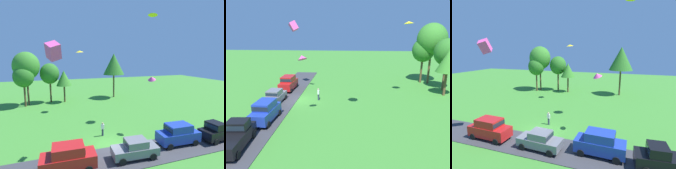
# 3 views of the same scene
# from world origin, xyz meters

# --- Properties ---
(ground_plane) EXTENTS (120.00, 120.00, 0.00)m
(ground_plane) POSITION_xyz_m (0.00, 0.00, 0.00)
(ground_plane) COLOR #3D842D
(pavement_strip) EXTENTS (36.00, 4.40, 0.06)m
(pavement_strip) POSITION_xyz_m (0.00, -2.65, 0.03)
(pavement_strip) COLOR #38383D
(pavement_strip) RESTS_ON ground
(car_suv_far_end) EXTENTS (4.67, 2.18, 2.28)m
(car_suv_far_end) POSITION_xyz_m (-4.60, -3.02, 1.30)
(car_suv_far_end) COLOR red
(car_suv_far_end) RESTS_ON ground
(car_sedan_by_flagpole) EXTENTS (4.49, 2.15, 1.84)m
(car_sedan_by_flagpole) POSITION_xyz_m (1.55, -3.12, 1.04)
(car_sedan_by_flagpole) COLOR slate
(car_sedan_by_flagpole) RESTS_ON ground
(car_suv_mid_row) EXTENTS (4.67, 2.20, 2.28)m
(car_suv_mid_row) POSITION_xyz_m (7.20, -2.20, 1.30)
(car_suv_mid_row) COLOR #1E389E
(car_suv_mid_row) RESTS_ON ground
(car_pickup_near_entrance) EXTENTS (5.12, 2.32, 2.14)m
(car_pickup_near_entrance) POSITION_xyz_m (12.44, -2.77, 1.11)
(car_pickup_near_entrance) COLOR black
(car_pickup_near_entrance) RESTS_ON ground
(person_beside_suv) EXTENTS (0.36, 0.24, 1.71)m
(person_beside_suv) POSITION_xyz_m (-0.07, 2.52, 0.88)
(person_beside_suv) COLOR #2D334C
(person_beside_suv) RESTS_ON ground
(tree_far_right) EXTENTS (3.78, 3.78, 7.98)m
(tree_far_right) POSITION_xyz_m (-10.84, 19.72, 5.86)
(tree_far_right) COLOR brown
(tree_far_right) RESTS_ON ground
(tree_left_of_center) EXTENTS (5.02, 5.02, 10.60)m
(tree_left_of_center) POSITION_xyz_m (-10.39, 20.89, 7.81)
(tree_left_of_center) COLOR brown
(tree_left_of_center) RESTS_ON ground
(tree_lone_near) EXTENTS (3.92, 3.92, 8.27)m
(tree_lone_near) POSITION_xyz_m (-6.14, 21.88, 6.09)
(tree_lone_near) COLOR brown
(tree_lone_near) RESTS_ON ground
(tree_center_back) EXTENTS (3.21, 3.21, 6.77)m
(tree_center_back) POSITION_xyz_m (-3.35, 20.98, 5.12)
(tree_center_back) COLOR brown
(tree_center_back) RESTS_ON ground
(tree_far_left) EXTENTS (4.93, 4.93, 10.40)m
(tree_far_left) POSITION_xyz_m (8.17, 21.95, 7.91)
(tree_far_left) COLOR brown
(tree_far_left) RESTS_ON ground
(kite_box_over_trees) EXTENTS (1.35, 1.74, 1.78)m
(kite_box_over_trees) POSITION_xyz_m (-5.38, -1.89, 10.04)
(kite_box_over_trees) COLOR #EA4C9E
(kite_delta_trailing_tail) EXTENTS (2.01, 2.01, 0.61)m
(kite_delta_trailing_tail) POSITION_xyz_m (9.06, 6.91, 15.90)
(kite_delta_trailing_tail) COLOR yellow
(kite_delta_high_left) EXTENTS (1.46, 1.46, 0.78)m
(kite_delta_high_left) POSITION_xyz_m (6.13, 1.85, 6.95)
(kite_delta_high_left) COLOR #EA4C9E
(kite_delta_mid_center) EXTENTS (1.89, 1.90, 0.43)m
(kite_delta_mid_center) POSITION_xyz_m (-0.87, 14.35, 10.54)
(kite_delta_mid_center) COLOR yellow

